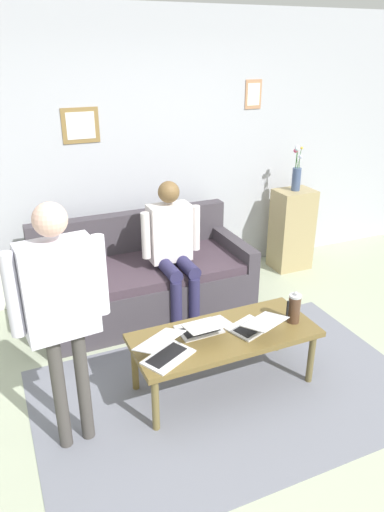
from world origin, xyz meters
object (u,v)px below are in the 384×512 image
(laptop_right, at_px, (202,328))
(person_seated, at_px, (173,244))
(french_press, at_px, (294,308))
(couch, at_px, (143,281))
(side_shelf, at_px, (292,230))
(laptop_center, at_px, (165,351))
(flower_vase, at_px, (297,175))
(person_standing, at_px, (60,301))
(coffee_table, at_px, (225,339))
(laptop_left, at_px, (255,326))

(laptop_right, height_order, person_seated, person_seated)
(laptop_right, relative_size, french_press, 1.41)
(person_seated, bearing_deg, couch, -46.05)
(laptop_right, height_order, side_shelf, side_shelf)
(french_press, xyz_separation_m, side_shelf, (-1.12, -1.64, -0.12))
(laptop_center, distance_m, flower_vase, 2.77)
(couch, distance_m, laptop_center, 1.45)
(laptop_right, height_order, flower_vase, flower_vase)
(laptop_right, bearing_deg, side_shelf, -140.16)
(flower_vase, distance_m, person_standing, 3.24)
(coffee_table, xyz_separation_m, laptop_center, (0.49, 0.09, 0.09))
(laptop_left, bearing_deg, side_shelf, -131.59)
(person_standing, bearing_deg, laptop_left, -177.96)
(person_standing, distance_m, person_seated, 1.69)
(laptop_center, bearing_deg, person_seated, -114.00)
(coffee_table, distance_m, laptop_right, 0.19)
(coffee_table, bearing_deg, laptop_left, 162.65)
(coffee_table, bearing_deg, couch, -82.03)
(coffee_table, relative_size, person_standing, 0.84)
(laptop_center, height_order, person_standing, person_standing)
(couch, bearing_deg, person_seated, 133.95)
(french_press, bearing_deg, side_shelf, -124.38)
(couch, relative_size, laptop_center, 4.59)
(person_seated, bearing_deg, laptop_left, 98.43)
(laptop_center, height_order, side_shelf, side_shelf)
(laptop_right, relative_size, person_seated, 0.28)
(coffee_table, bearing_deg, flower_vase, -136.47)
(couch, bearing_deg, person_standing, 56.86)
(laptop_center, xyz_separation_m, person_standing, (0.62, 0.02, 0.53))
(coffee_table, distance_m, flower_vase, 2.38)
(side_shelf, height_order, person_seated, person_seated)
(laptop_right, bearing_deg, person_standing, 10.23)
(coffee_table, relative_size, laptop_center, 3.17)
(coffee_table, xyz_separation_m, side_shelf, (-1.66, -1.57, 0.04))
(laptop_left, xyz_separation_m, person_standing, (1.32, 0.05, 0.52))
(laptop_center, bearing_deg, laptop_right, -155.77)
(laptop_center, bearing_deg, couch, -102.27)
(flower_vase, bearing_deg, coffee_table, 43.53)
(laptop_left, distance_m, person_standing, 1.42)
(french_press, bearing_deg, coffee_table, -7.14)
(laptop_left, relative_size, flower_vase, 0.90)
(laptop_right, bearing_deg, laptop_center, 24.23)
(laptop_left, height_order, person_standing, person_standing)
(coffee_table, distance_m, person_seated, 1.13)
(laptop_right, height_order, person_standing, person_standing)
(couch, relative_size, flower_vase, 4.04)
(laptop_right, xyz_separation_m, flower_vase, (-1.81, -1.51, 0.58))
(coffee_table, relative_size, french_press, 5.33)
(couch, xyz_separation_m, person_standing, (0.93, 1.42, 0.72))
(laptop_center, bearing_deg, coffee_table, -169.67)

